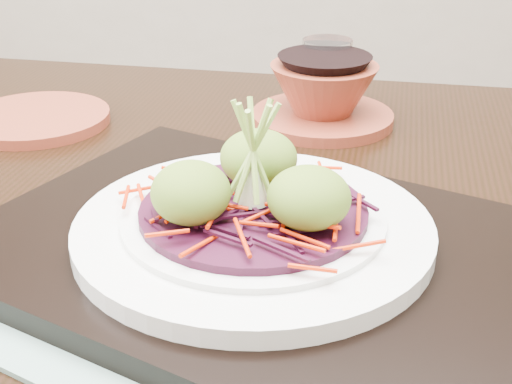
# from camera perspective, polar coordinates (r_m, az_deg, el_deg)

# --- Properties ---
(dining_table) EXTENTS (1.37, 0.99, 0.81)m
(dining_table) POSITION_cam_1_polar(r_m,az_deg,el_deg) (0.69, -0.19, -9.55)
(dining_table) COLOR black
(dining_table) RESTS_ON ground
(placemat) EXTENTS (0.60, 0.55, 0.00)m
(placemat) POSITION_cam_1_polar(r_m,az_deg,el_deg) (0.56, -0.21, -5.56)
(placemat) COLOR gray
(placemat) RESTS_ON dining_table
(serving_tray) EXTENTS (0.52, 0.47, 0.02)m
(serving_tray) POSITION_cam_1_polar(r_m,az_deg,el_deg) (0.56, -0.21, -4.54)
(serving_tray) COLOR black
(serving_tray) RESTS_ON placemat
(white_plate) EXTENTS (0.28, 0.28, 0.02)m
(white_plate) POSITION_cam_1_polar(r_m,az_deg,el_deg) (0.55, -0.21, -2.85)
(white_plate) COLOR white
(white_plate) RESTS_ON serving_tray
(cabbage_bed) EXTENTS (0.17, 0.17, 0.01)m
(cabbage_bed) POSITION_cam_1_polar(r_m,az_deg,el_deg) (0.54, -0.21, -1.55)
(cabbage_bed) COLOR #3A0B23
(cabbage_bed) RESTS_ON white_plate
(carrot_julienne) EXTENTS (0.21, 0.21, 0.01)m
(carrot_julienne) POSITION_cam_1_polar(r_m,az_deg,el_deg) (0.54, -0.21, -0.75)
(carrot_julienne) COLOR red
(carrot_julienne) RESTS_ON cabbage_bed
(guacamole_scoops) EXTENTS (0.15, 0.13, 0.05)m
(guacamole_scoops) POSITION_cam_1_polar(r_m,az_deg,el_deg) (0.53, -0.23, 0.77)
(guacamole_scoops) COLOR #5C7222
(guacamole_scoops) RESTS_ON cabbage_bed
(scallion_garnish) EXTENTS (0.06, 0.06, 0.10)m
(scallion_garnish) POSITION_cam_1_polar(r_m,az_deg,el_deg) (0.52, -0.22, 2.90)
(scallion_garnish) COLOR #8AB146
(scallion_garnish) RESTS_ON cabbage_bed
(terracotta_side_plate) EXTENTS (0.23, 0.23, 0.01)m
(terracotta_side_plate) POSITION_cam_1_polar(r_m,az_deg,el_deg) (0.88, -17.20, 5.63)
(terracotta_side_plate) COLOR maroon
(terracotta_side_plate) RESTS_ON dining_table
(water_glass) EXTENTS (0.07, 0.07, 0.09)m
(water_glass) POSITION_cam_1_polar(r_m,az_deg,el_deg) (0.89, 5.63, 9.32)
(water_glass) COLOR white
(water_glass) RESTS_ON dining_table
(terracotta_bowl_set) EXTENTS (0.20, 0.20, 0.07)m
(terracotta_bowl_set) POSITION_cam_1_polar(r_m,az_deg,el_deg) (0.84, 5.40, 7.58)
(terracotta_bowl_set) COLOR maroon
(terracotta_bowl_set) RESTS_ON dining_table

